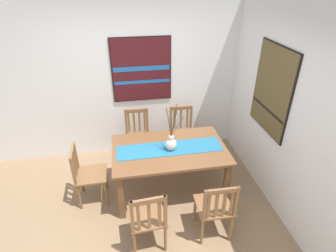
% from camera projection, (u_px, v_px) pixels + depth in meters
% --- Properties ---
extents(ground_plane, '(6.40, 6.40, 0.03)m').
position_uv_depth(ground_plane, '(146.00, 224.00, 3.62)').
color(ground_plane, '#8E7051').
extents(wall_back, '(6.40, 0.12, 2.70)m').
position_uv_depth(wall_back, '(131.00, 79.00, 4.53)').
color(wall_back, white).
rests_on(wall_back, ground_plane).
extents(wall_side, '(0.12, 6.40, 2.70)m').
position_uv_depth(wall_side, '(298.00, 123.00, 3.22)').
color(wall_side, white).
rests_on(wall_side, ground_plane).
extents(dining_table, '(1.60, 1.00, 0.75)m').
position_uv_depth(dining_table, '(170.00, 155.00, 3.86)').
color(dining_table, brown).
rests_on(dining_table, ground_plane).
extents(table_runner, '(1.47, 0.36, 0.01)m').
position_uv_depth(table_runner, '(170.00, 148.00, 3.80)').
color(table_runner, '#236B93').
rests_on(table_runner, dining_table).
extents(centerpiece_vase, '(0.24, 0.19, 0.68)m').
position_uv_depth(centerpiece_vase, '(171.00, 143.00, 3.72)').
color(centerpiece_vase, silver).
rests_on(centerpiece_vase, dining_table).
extents(chair_0, '(0.45, 0.45, 0.89)m').
position_uv_depth(chair_0, '(147.00, 218.00, 3.11)').
color(chair_0, brown).
rests_on(chair_0, ground_plane).
extents(chair_1, '(0.43, 0.43, 0.88)m').
position_uv_depth(chair_1, '(215.00, 207.00, 3.24)').
color(chair_1, brown).
rests_on(chair_1, ground_plane).
extents(chair_2, '(0.43, 0.43, 0.88)m').
position_uv_depth(chair_2, '(87.00, 174.00, 3.79)').
color(chair_2, brown).
rests_on(chair_2, ground_plane).
extents(chair_3, '(0.43, 0.43, 0.91)m').
position_uv_depth(chair_3, '(182.00, 132.00, 4.74)').
color(chair_3, brown).
rests_on(chair_3, ground_plane).
extents(chair_4, '(0.43, 0.43, 0.90)m').
position_uv_depth(chair_4, '(138.00, 135.00, 4.65)').
color(chair_4, brown).
rests_on(chair_4, ground_plane).
extents(painting_on_back_wall, '(0.97, 0.05, 1.06)m').
position_uv_depth(painting_on_back_wall, '(142.00, 70.00, 4.41)').
color(painting_on_back_wall, black).
extents(painting_on_side_wall, '(0.05, 0.89, 1.19)m').
position_uv_depth(painting_on_side_wall, '(272.00, 90.00, 3.59)').
color(painting_on_side_wall, black).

